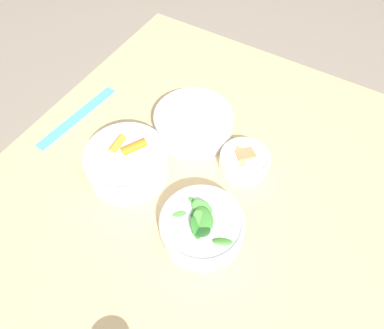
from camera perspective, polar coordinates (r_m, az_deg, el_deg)
ground_plane at (r=1.54m, az=0.88°, el=-18.12°), size 10.00×10.00×0.00m
dining_table at (r=0.96m, az=1.36°, el=-6.82°), size 1.01×0.92×0.75m
bowl_carrots at (r=0.86m, az=-9.90°, el=0.41°), size 0.19×0.19×0.08m
bowl_greens at (r=0.77m, az=1.53°, el=-9.29°), size 0.17×0.17×0.07m
bowl_beans_hotdog at (r=0.93m, az=0.25°, el=6.43°), size 0.20×0.20×0.06m
bowl_cookies at (r=0.88m, az=8.03°, el=0.71°), size 0.12×0.12×0.04m
ruler at (r=1.02m, az=-17.06°, el=6.97°), size 0.26×0.05×0.00m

